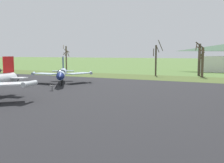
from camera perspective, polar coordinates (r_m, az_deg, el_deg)
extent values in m
cube|color=black|center=(26.39, -7.37, -5.14)|extent=(82.04, 53.17, 0.05)
cube|color=#455628|center=(56.18, 11.51, 0.77)|extent=(142.04, 12.00, 0.06)
cylinder|color=black|center=(35.05, -20.77, 0.75)|extent=(1.18, 1.01, 1.03)
cube|color=silver|center=(29.28, -21.99, -0.50)|extent=(4.69, 4.81, 0.14)
cylinder|color=silver|center=(28.71, -17.69, -0.47)|extent=(1.03, 2.42, 0.55)
cube|color=red|center=(34.16, -21.81, 3.48)|extent=(0.56, 1.90, 1.98)
cube|color=silver|center=(35.02, -23.43, 0.82)|extent=(2.23, 1.76, 0.14)
cube|color=silver|center=(33.50, -19.95, 0.74)|extent=(2.23, 1.76, 0.14)
cylinder|color=#8EA3B2|center=(44.74, -10.94, 1.76)|extent=(7.39, 9.85, 1.28)
cone|color=navy|center=(38.54, -11.36, 1.06)|extent=(1.75, 1.80, 1.18)
cylinder|color=black|center=(50.53, -10.63, 2.25)|extent=(1.14, 1.09, 0.90)
ellipsoid|color=#19232D|center=(42.16, -11.11, 1.97)|extent=(0.98, 1.85, 0.92)
cube|color=#8EA3B2|center=(46.06, -14.38, 1.68)|extent=(4.46, 2.48, 0.12)
cube|color=#8EA3B2|center=(45.80, -7.34, 1.80)|extent=(3.53, 4.86, 0.12)
cylinder|color=#8EA3B2|center=(47.16, -16.92, 1.71)|extent=(1.56, 1.96, 0.48)
cylinder|color=#8EA3B2|center=(46.71, -4.68, 1.91)|extent=(1.56, 1.96, 0.48)
cube|color=navy|center=(49.67, -10.71, 4.17)|extent=(0.98, 1.32, 2.16)
cube|color=#8EA3B2|center=(49.73, -11.98, 2.27)|extent=(2.12, 1.98, 0.12)
cube|color=#8EA3B2|center=(49.64, -9.37, 2.32)|extent=(2.12, 1.98, 0.12)
cylinder|color=black|center=(42.43, -11.06, -0.16)|extent=(0.17, 0.17, 1.20)
cylinder|color=black|center=(47.28, -10.77, 0.48)|extent=(0.17, 0.17, 1.20)
cylinder|color=black|center=(36.98, -13.04, -1.62)|extent=(0.08, 0.08, 0.55)
cube|color=white|center=(36.93, -13.06, -0.97)|extent=(0.66, 0.30, 0.29)
cylinder|color=brown|center=(76.79, -10.03, 4.93)|extent=(0.39, 0.39, 7.35)
cylinder|color=brown|center=(76.07, -9.89, 6.65)|extent=(1.07, 1.41, 0.99)
cylinder|color=brown|center=(77.40, -10.26, 6.28)|extent=(0.84, 1.33, 1.43)
cylinder|color=brown|center=(76.80, -10.63, 7.52)|extent=(1.06, 1.32, 1.07)
cylinder|color=brown|center=(76.43, -10.28, 5.80)|extent=(1.06, 0.25, 1.42)
cylinder|color=brown|center=(76.53, -9.63, 5.99)|extent=(0.47, 1.36, 1.52)
cylinder|color=#42382D|center=(61.15, 9.62, 4.56)|extent=(0.39, 0.39, 7.15)
cylinder|color=#42382D|center=(61.13, 9.13, 6.34)|extent=(0.57, 1.27, 1.76)
cylinder|color=#42382D|center=(60.63, 10.63, 7.79)|extent=(0.62, 2.36, 2.46)
cylinder|color=#42382D|center=(60.82, 10.02, 7.08)|extent=(0.59, 1.08, 1.65)
cylinder|color=#42382D|center=(63.85, 18.65, 4.53)|extent=(0.59, 0.59, 7.47)
cylinder|color=#42382D|center=(64.18, 19.26, 5.91)|extent=(1.18, 1.46, 1.42)
cylinder|color=#42382D|center=(63.96, 18.07, 7.30)|extent=(0.22, 1.67, 1.73)
cylinder|color=#42382D|center=(63.02, 18.73, 7.59)|extent=(1.89, 0.46, 1.60)
cylinder|color=brown|center=(59.41, 19.27, 3.94)|extent=(0.56, 0.56, 6.48)
cylinder|color=brown|center=(58.59, 18.87, 6.69)|extent=(1.92, 1.05, 1.55)
cylinder|color=brown|center=(59.79, 18.98, 4.91)|extent=(1.03, 1.09, 1.47)
cylinder|color=brown|center=(59.47, 18.70, 5.78)|extent=(0.26, 1.55, 2.36)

